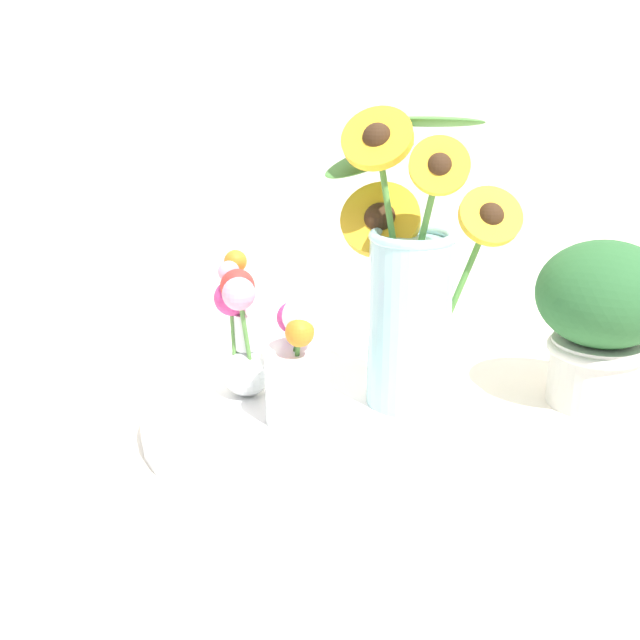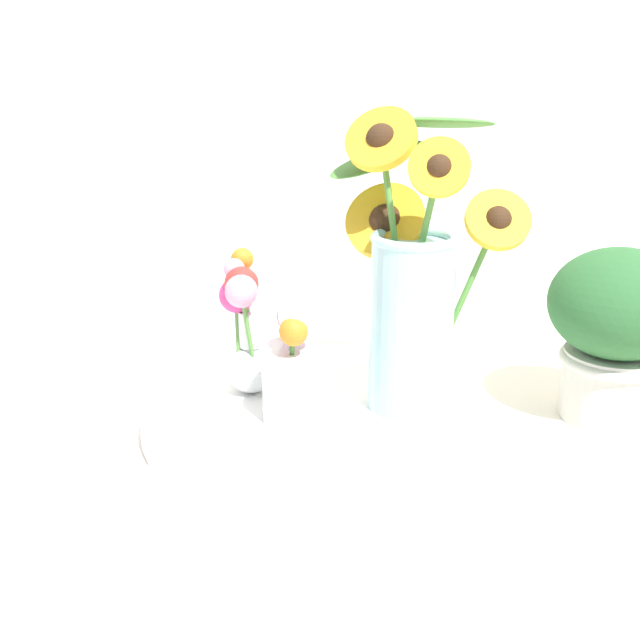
% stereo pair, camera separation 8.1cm
% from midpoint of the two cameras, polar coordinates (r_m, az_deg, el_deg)
% --- Properties ---
extents(ground_plane, '(6.00, 6.00, 0.00)m').
position_cam_midpoint_polar(ground_plane, '(0.80, -0.76, -10.35)').
color(ground_plane, silver).
extents(serving_tray, '(0.40, 0.40, 0.02)m').
position_cam_midpoint_polar(serving_tray, '(0.86, 2.73, -7.34)').
color(serving_tray, white).
rests_on(serving_tray, ground_plane).
extents(mason_jar_sunflowers, '(0.24, 0.16, 0.33)m').
position_cam_midpoint_polar(mason_jar_sunflowers, '(0.83, 9.81, 2.33)').
color(mason_jar_sunflowers, '#9ED1D6').
rests_on(mason_jar_sunflowers, serving_tray).
extents(vase_small_center, '(0.07, 0.09, 0.14)m').
position_cam_midpoint_polar(vase_small_center, '(0.80, 0.93, -3.67)').
color(vase_small_center, white).
rests_on(vase_small_center, serving_tray).
extents(vase_bulb_right, '(0.06, 0.08, 0.17)m').
position_cam_midpoint_polar(vase_bulb_right, '(0.86, -3.03, -0.51)').
color(vase_bulb_right, white).
rests_on(vase_bulb_right, serving_tray).
extents(potted_plant, '(0.16, 0.16, 0.20)m').
position_cam_midpoint_polar(potted_plant, '(0.92, 24.06, -0.36)').
color(potted_plant, beige).
rests_on(potted_plant, ground_plane).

